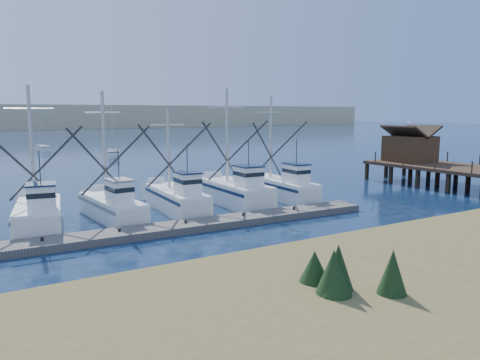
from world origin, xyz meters
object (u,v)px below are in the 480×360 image
at_px(timber_pier, 440,159).
at_px(sailboat_near, 114,153).
at_px(sailboat_far, 43,148).
at_px(floating_dock, 137,233).

bearing_deg(timber_pier, sailboat_near, 112.24).
xyz_separation_m(timber_pier, sailboat_far, (-26.58, 62.17, -2.07)).
relative_size(floating_dock, sailboat_near, 3.94).
bearing_deg(timber_pier, floating_dock, -174.10).
xyz_separation_m(floating_dock, timber_pier, (31.26, 3.23, 2.36)).
xyz_separation_m(floating_dock, sailboat_far, (4.68, 65.41, 0.29)).
distance_m(floating_dock, sailboat_far, 65.57).
bearing_deg(floating_dock, timber_pier, 7.39).
relative_size(floating_dock, sailboat_far, 3.94).
relative_size(timber_pier, sailboat_near, 2.47).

